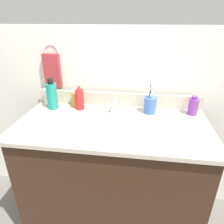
% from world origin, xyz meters
% --- Properties ---
extents(ground_plane, '(6.00, 6.00, 0.00)m').
position_xyz_m(ground_plane, '(0.00, 0.00, 0.00)').
color(ground_plane, '#66605B').
extents(vanity_cabinet, '(1.05, 0.50, 0.77)m').
position_xyz_m(vanity_cabinet, '(0.00, 0.00, 0.39)').
color(vanity_cabinet, '#382316').
rests_on(vanity_cabinet, ground_plane).
extents(countertop, '(1.10, 0.54, 0.02)m').
position_xyz_m(countertop, '(0.00, 0.00, 0.78)').
color(countertop, beige).
rests_on(countertop, vanity_cabinet).
extents(backsplash, '(1.10, 0.02, 0.09)m').
position_xyz_m(backsplash, '(0.00, 0.26, 0.84)').
color(backsplash, beige).
rests_on(backsplash, countertop).
extents(back_wall, '(2.20, 0.04, 1.30)m').
position_xyz_m(back_wall, '(0.00, 0.32, 0.65)').
color(back_wall, white).
rests_on(back_wall, ground_plane).
extents(towel_ring, '(0.10, 0.01, 0.10)m').
position_xyz_m(towel_ring, '(-0.45, 0.30, 1.14)').
color(towel_ring, silver).
extents(hand_towel, '(0.11, 0.04, 0.22)m').
position_xyz_m(hand_towel, '(-0.45, 0.28, 1.02)').
color(hand_towel, '#A53338').
extents(sink_basin, '(0.40, 0.40, 0.11)m').
position_xyz_m(sink_basin, '(-0.01, -0.01, 0.77)').
color(sink_basin, white).
rests_on(sink_basin, countertop).
extents(faucet, '(0.16, 0.10, 0.08)m').
position_xyz_m(faucet, '(-0.01, 0.18, 0.82)').
color(faucet, silver).
rests_on(faucet, countertop).
extents(bottle_oil_amber, '(0.04, 0.04, 0.12)m').
position_xyz_m(bottle_oil_amber, '(-0.28, 0.21, 0.85)').
color(bottle_oil_amber, gold).
rests_on(bottle_oil_amber, countertop).
extents(bottle_mouthwash_teal, '(0.07, 0.07, 0.20)m').
position_xyz_m(bottle_mouthwash_teal, '(-0.41, 0.15, 0.89)').
color(bottle_mouthwash_teal, teal).
rests_on(bottle_mouthwash_teal, countertop).
extents(bottle_spray_red, '(0.05, 0.05, 0.16)m').
position_xyz_m(bottle_spray_red, '(-0.23, 0.17, 0.87)').
color(bottle_spray_red, red).
rests_on(bottle_spray_red, countertop).
extents(bottle_lotion_white, '(0.05, 0.05, 0.14)m').
position_xyz_m(bottle_lotion_white, '(-0.47, 0.21, 0.85)').
color(bottle_lotion_white, white).
rests_on(bottle_lotion_white, countertop).
extents(bottle_cream_purple, '(0.06, 0.06, 0.12)m').
position_xyz_m(bottle_cream_purple, '(0.47, 0.19, 0.85)').
color(bottle_cream_purple, '#7A3899').
rests_on(bottle_cream_purple, countertop).
extents(cup_blue_plastic, '(0.08, 0.08, 0.19)m').
position_xyz_m(cup_blue_plastic, '(0.21, 0.17, 0.85)').
color(cup_blue_plastic, '#3F66B7').
rests_on(cup_blue_plastic, countertop).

